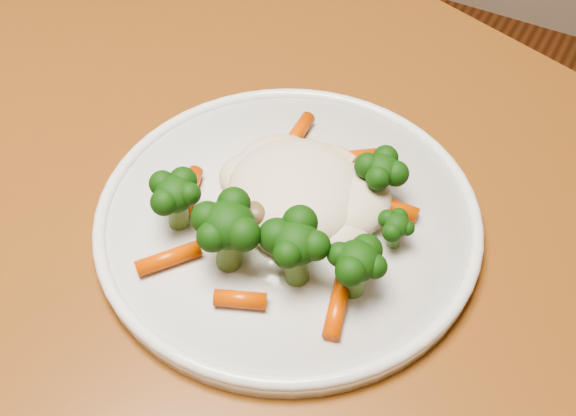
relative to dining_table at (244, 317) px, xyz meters
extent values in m
cube|color=brown|center=(0.00, 0.00, 0.09)|extent=(1.26, 1.03, 0.04)
cube|color=brown|center=(-0.36, 0.44, -0.28)|extent=(0.08, 0.08, 0.71)
cylinder|color=white|center=(0.03, 0.03, 0.12)|extent=(0.29, 0.29, 0.01)
ellipsoid|color=beige|center=(0.03, 0.04, 0.15)|extent=(0.12, 0.11, 0.05)
ellipsoid|color=black|center=(-0.04, -0.02, 0.15)|extent=(0.05, 0.05, 0.04)
ellipsoid|color=black|center=(0.02, -0.03, 0.15)|extent=(0.06, 0.06, 0.05)
ellipsoid|color=black|center=(0.06, -0.02, 0.15)|extent=(0.05, 0.05, 0.05)
ellipsoid|color=black|center=(0.10, -0.01, 0.15)|extent=(0.05, 0.05, 0.04)
ellipsoid|color=black|center=(0.11, 0.04, 0.14)|extent=(0.03, 0.03, 0.03)
ellipsoid|color=black|center=(0.08, 0.08, 0.14)|extent=(0.04, 0.04, 0.04)
cylinder|color=#E25105|center=(0.00, 0.10, 0.13)|extent=(0.02, 0.05, 0.01)
cylinder|color=#E25105|center=(0.04, 0.10, 0.13)|extent=(0.04, 0.04, 0.01)
cylinder|color=#E25105|center=(0.09, 0.07, 0.13)|extent=(0.05, 0.01, 0.01)
cylinder|color=#E25105|center=(-0.05, 0.01, 0.13)|extent=(0.03, 0.05, 0.01)
cylinder|color=#E25105|center=(-0.02, -0.05, 0.13)|extent=(0.04, 0.04, 0.01)
cylinder|color=#E25105|center=(0.04, -0.06, 0.13)|extent=(0.04, 0.02, 0.01)
cylinder|color=#E25105|center=(0.10, -0.03, 0.13)|extent=(0.03, 0.05, 0.01)
cylinder|color=#E25105|center=(0.06, 0.05, 0.14)|extent=(0.02, 0.05, 0.01)
ellipsoid|color=brown|center=(0.04, 0.03, 0.14)|extent=(0.03, 0.03, 0.02)
ellipsoid|color=brown|center=(0.05, 0.03, 0.14)|extent=(0.02, 0.02, 0.02)
ellipsoid|color=brown|center=(0.01, 0.04, 0.14)|extent=(0.02, 0.02, 0.02)
ellipsoid|color=brown|center=(0.02, 0.00, 0.14)|extent=(0.02, 0.02, 0.02)
ellipsoid|color=brown|center=(0.04, 0.04, 0.14)|extent=(0.02, 0.02, 0.02)
cube|color=#D1B48B|center=(0.01, 0.07, 0.14)|extent=(0.02, 0.02, 0.01)
cube|color=#D1B48B|center=(0.04, 0.08, 0.14)|extent=(0.02, 0.02, 0.01)
cube|color=#D1B48B|center=(0.00, 0.07, 0.14)|extent=(0.02, 0.02, 0.01)
camera|label=1|loc=(0.20, -0.28, 0.53)|focal=45.00mm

